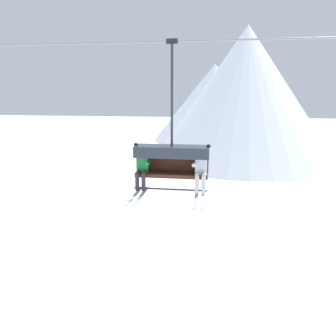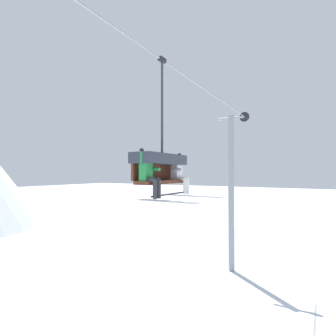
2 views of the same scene
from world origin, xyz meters
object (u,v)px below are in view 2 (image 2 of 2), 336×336
Objects in this scene: lift_tower_far at (231,189)px; skier_green at (150,174)px; skier_white at (180,174)px; chairlift_chair at (160,163)px.

lift_tower_far reaches higher than skier_green.
skier_green is 1.00× the size of skier_white.
chairlift_chair is 0.90m from skier_white.
chairlift_chair is 2.31× the size of skier_green.
lift_tower_far is at bearing 4.52° from chairlift_chair.
chairlift_chair reaches higher than skier_green.
skier_white is at bearing 0.00° from skier_green.
skier_green is (-9.82, -0.92, 0.95)m from lift_tower_far.
skier_green is (-0.82, -0.21, -0.31)m from chairlift_chair.
chairlift_chair is at bearing 14.63° from skier_green.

